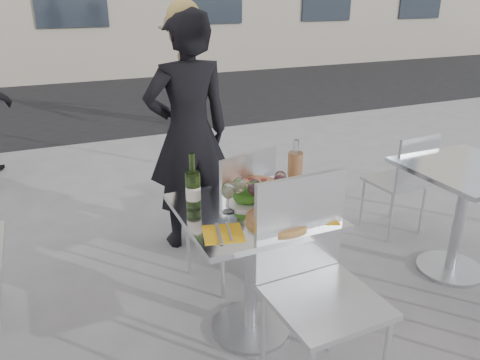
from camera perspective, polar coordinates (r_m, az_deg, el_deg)
name	(u,v)px	position (r m, az deg, el deg)	size (l,w,h in m)	color
ground	(251,329)	(2.77, 1.31, -17.67)	(80.00, 80.00, 0.00)	gray
street_asphalt	(94,101)	(8.66, -17.40, 9.21)	(24.00, 5.00, 0.00)	black
main_table	(252,245)	(2.46, 1.42, -7.94)	(0.72, 0.72, 0.75)	#B7BABF
side_table_right	(463,198)	(3.32, 25.59, -1.97)	(0.72, 0.72, 0.75)	#B7BABF
chair_far	(236,206)	(2.87, -0.48, -3.25)	(0.53, 0.53, 0.92)	silver
chair_near	(313,271)	(2.16, 8.88, -10.87)	(0.48, 0.49, 1.01)	silver
side_chair_rfar	(405,176)	(3.71, 19.42, 0.46)	(0.39, 0.40, 0.82)	silver
woman_diner	(189,134)	(3.31, -6.29, 5.59)	(0.61, 0.40, 1.68)	black
pedestrian_b	(182,71)	(6.62, -7.14, 13.08)	(0.99, 0.57, 1.53)	#9A8463
pizza_near	(278,219)	(2.24, 4.63, -4.75)	(0.31, 0.31, 0.02)	tan
pizza_far	(256,187)	(2.57, 2.00, -0.92)	(0.34, 0.34, 0.03)	white
salad_plate	(247,197)	(2.40, 0.87, -2.09)	(0.22, 0.22, 0.09)	white
wine_bottle	(193,188)	(2.32, -5.75, -1.03)	(0.07, 0.07, 0.29)	#36541F
carafe	(295,170)	(2.54, 6.71, 1.16)	(0.08, 0.08, 0.29)	tan
sugar_shaker	(280,191)	(2.44, 4.86, -1.35)	(0.06, 0.06, 0.11)	white
wineglass_white_a	(228,192)	(2.28, -1.46, -1.44)	(0.07, 0.07, 0.16)	white
wineglass_white_b	(239,187)	(2.34, -0.13, -0.81)	(0.07, 0.07, 0.16)	white
wineglass_red_a	(254,188)	(2.32, 1.75, -1.02)	(0.07, 0.07, 0.16)	white
wineglass_red_b	(280,180)	(2.43, 4.93, 0.04)	(0.07, 0.07, 0.16)	white
napkin_left	(223,233)	(2.12, -2.09, -6.50)	(0.22, 0.22, 0.01)	yellow
napkin_right	(318,216)	(2.31, 9.50, -4.33)	(0.24, 0.24, 0.01)	yellow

